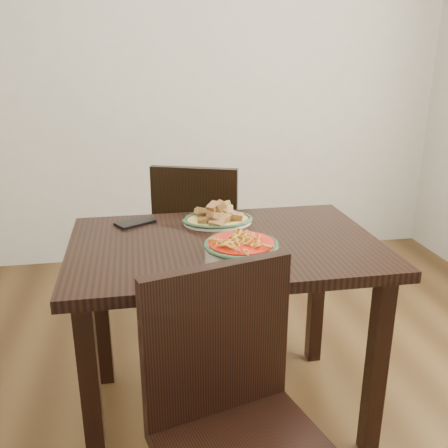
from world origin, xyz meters
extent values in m
plane|color=#382512|center=(0.00, 0.00, 0.00)|extent=(3.50, 3.50, 0.00)
cube|color=beige|center=(0.00, 1.75, 1.30)|extent=(3.50, 0.10, 2.60)
cube|color=black|center=(-0.08, 0.03, 0.73)|extent=(1.12, 0.75, 0.04)
cube|color=black|center=(-0.57, -0.27, 0.35)|extent=(0.06, 0.06, 0.71)
cube|color=black|center=(0.40, -0.27, 0.35)|extent=(0.06, 0.06, 0.71)
cube|color=black|center=(-0.57, 0.32, 0.35)|extent=(0.06, 0.06, 0.71)
cube|color=black|center=(0.40, 0.32, 0.35)|extent=(0.06, 0.06, 0.71)
cube|color=black|center=(-0.05, 0.83, 0.43)|extent=(0.54, 0.54, 0.04)
cube|color=black|center=(0.17, 0.93, 0.21)|extent=(0.04, 0.04, 0.41)
cube|color=black|center=(-0.15, 1.04, 0.21)|extent=(0.04, 0.04, 0.41)
cube|color=black|center=(0.05, 0.61, 0.21)|extent=(0.04, 0.04, 0.41)
cube|color=black|center=(-0.27, 0.72, 0.21)|extent=(0.04, 0.04, 0.41)
cube|color=black|center=(-0.12, 0.65, 0.67)|extent=(0.41, 0.18, 0.44)
cube|color=black|center=(-0.20, -0.49, 0.67)|extent=(0.42, 0.15, 0.44)
ellipsoid|color=#EFE2C9|center=(-0.07, 0.23, 0.76)|extent=(0.27, 0.21, 0.02)
ellipsoid|color=gold|center=(-0.07, 0.23, 0.76)|extent=(0.26, 0.20, 0.01)
torus|color=#183620|center=(-0.07, 0.23, 0.77)|extent=(0.22, 0.22, 0.01)
cylinder|color=beige|center=(-0.06, -0.16, 0.78)|extent=(0.24, 0.24, 0.06)
torus|color=#1B3C23|center=(-0.06, -0.16, 0.81)|extent=(0.25, 0.25, 0.02)
cylinder|color=#AD1507|center=(-0.06, -0.16, 0.81)|extent=(0.22, 0.22, 0.01)
cube|color=black|center=(-0.40, 0.28, 0.76)|extent=(0.17, 0.15, 0.01)
cube|color=#990F0B|center=(-0.04, 0.37, 0.76)|extent=(0.12, 0.11, 0.01)
camera|label=1|loc=(-0.39, -1.64, 1.40)|focal=40.00mm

